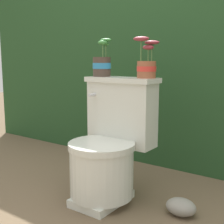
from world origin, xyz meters
The scene contains 6 objects.
ground_plane centered at (0.00, 0.00, 0.00)m, with size 12.00×12.00×0.00m, color brown.
hedge_backdrop centered at (0.00, 1.08, 0.83)m, with size 4.08×0.61×1.66m.
toilet centered at (-0.05, 0.09, 0.32)m, with size 0.45×0.49×0.73m.
potted_plant_left centered at (-0.20, 0.22, 0.81)m, with size 0.12×0.12×0.24m.
potted_plant_midleft centered at (0.12, 0.22, 0.81)m, with size 0.14×0.14×0.24m.
garden_stone centered at (0.40, 0.14, 0.05)m, with size 0.17×0.13×0.09m.
Camera 1 is at (1.02, -1.37, 0.84)m, focal length 50.00 mm.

